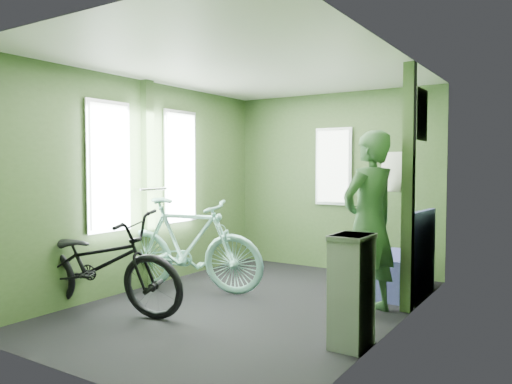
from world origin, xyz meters
TOP-DOWN VIEW (x-y plane):
  - room at (-0.04, 0.04)m, footprint 4.00×4.02m
  - bicycle_black at (-1.02, -1.00)m, footprint 1.88×1.09m
  - bicycle_mint at (-0.84, 0.04)m, footprint 1.81×1.01m
  - passenger at (1.07, 0.37)m, footprint 0.61×0.74m
  - waste_box at (1.26, -0.54)m, footprint 0.25×0.35m
  - bench_seat at (1.14, 1.17)m, footprint 0.51×0.87m

SIDE VIEW (x-z plane):
  - bicycle_black at x=-1.02m, z-range -0.51..0.51m
  - bicycle_mint at x=-0.84m, z-range -0.54..0.54m
  - bench_seat at x=1.14m, z-range -0.18..0.71m
  - waste_box at x=1.26m, z-range 0.00..0.85m
  - passenger at x=1.07m, z-range 0.00..1.68m
  - room at x=-0.04m, z-range 0.28..2.59m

